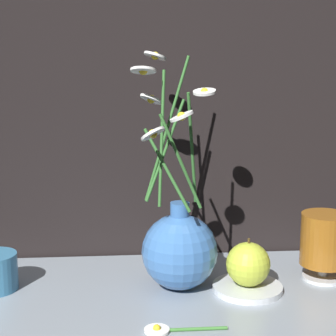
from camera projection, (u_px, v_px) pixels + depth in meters
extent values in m
plane|color=black|center=(163.00, 298.00, 0.93)|extent=(6.00, 6.00, 0.00)
cube|color=gray|center=(163.00, 294.00, 0.92)|extent=(0.75, 0.35, 0.01)
sphere|color=#3F72B7|center=(180.00, 252.00, 0.92)|extent=(0.13, 0.13, 0.13)
cylinder|color=#3F72B7|center=(180.00, 213.00, 0.91)|extent=(0.03, 0.03, 0.04)
cylinder|color=#336B2D|center=(192.00, 149.00, 0.88)|extent=(0.02, 0.04, 0.18)
cylinder|color=white|center=(204.00, 92.00, 0.86)|extent=(0.05, 0.05, 0.01)
sphere|color=yellow|center=(204.00, 92.00, 0.86)|extent=(0.01, 0.01, 0.01)
cylinder|color=#336B2D|center=(167.00, 128.00, 0.92)|extent=(0.08, 0.04, 0.24)
cylinder|color=white|center=(155.00, 56.00, 0.93)|extent=(0.05, 0.05, 0.02)
sphere|color=yellow|center=(155.00, 56.00, 0.93)|extent=(0.01, 0.01, 0.01)
cylinder|color=#336B2D|center=(181.00, 162.00, 0.86)|extent=(0.07, 0.01, 0.15)
cylinder|color=white|center=(182.00, 116.00, 0.82)|extent=(0.04, 0.04, 0.02)
sphere|color=yellow|center=(182.00, 116.00, 0.82)|extent=(0.01, 0.01, 0.01)
cylinder|color=#336B2D|center=(167.00, 170.00, 0.86)|extent=(0.07, 0.05, 0.12)
cylinder|color=white|center=(153.00, 134.00, 0.82)|extent=(0.05, 0.05, 0.02)
sphere|color=yellow|center=(153.00, 134.00, 0.82)|extent=(0.01, 0.01, 0.01)
cylinder|color=#336B2D|center=(162.00, 138.00, 0.89)|extent=(0.02, 0.06, 0.21)
cylinder|color=white|center=(143.00, 70.00, 0.87)|extent=(0.05, 0.05, 0.01)
sphere|color=yellow|center=(143.00, 70.00, 0.87)|extent=(0.01, 0.01, 0.01)
cylinder|color=#336B2D|center=(165.00, 150.00, 0.92)|extent=(0.07, 0.05, 0.16)
cylinder|color=white|center=(151.00, 99.00, 0.94)|extent=(0.05, 0.05, 0.02)
sphere|color=yellow|center=(151.00, 99.00, 0.94)|extent=(0.01, 0.01, 0.01)
cylinder|color=silver|center=(322.00, 277.00, 0.97)|extent=(0.07, 0.07, 0.01)
cylinder|color=silver|center=(323.00, 270.00, 0.97)|extent=(0.02, 0.02, 0.02)
cylinder|color=#935619|center=(325.00, 239.00, 0.96)|extent=(0.08, 0.08, 0.09)
cylinder|color=silver|center=(247.00, 288.00, 0.92)|extent=(0.12, 0.12, 0.01)
sphere|color=#B7C638|center=(248.00, 264.00, 0.91)|extent=(0.07, 0.07, 0.07)
cylinder|color=#4C3819|center=(249.00, 241.00, 0.91)|extent=(0.00, 0.00, 0.01)
cylinder|color=#3D7A33|center=(192.00, 329.00, 0.79)|extent=(0.10, 0.01, 0.01)
cylinder|color=white|center=(157.00, 330.00, 0.78)|extent=(0.04, 0.04, 0.00)
sphere|color=yellow|center=(157.00, 328.00, 0.78)|extent=(0.01, 0.01, 0.01)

